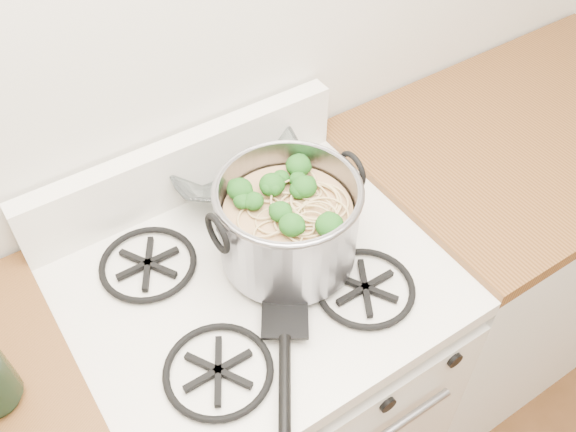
{
  "coord_description": "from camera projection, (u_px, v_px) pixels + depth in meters",
  "views": [
    {
      "loc": [
        -0.39,
        0.55,
        1.96
      ],
      "look_at": [
        0.09,
        1.27,
        1.04
      ],
      "focal_mm": 40.0,
      "sensor_mm": 36.0,
      "label": 1
    }
  ],
  "objects": [
    {
      "name": "gas_range",
      "position": [
        263.0,
        389.0,
        1.66
      ],
      "size": [
        0.76,
        0.66,
        0.92
      ],
      "color": "white",
      "rests_on": "ground"
    },
    {
      "name": "counter_right",
      "position": [
        503.0,
        240.0,
        1.98
      ],
      "size": [
        1.0,
        0.65,
        0.92
      ],
      "color": "silver",
      "rests_on": "ground"
    },
    {
      "name": "stock_pot",
      "position": [
        288.0,
        224.0,
        1.28
      ],
      "size": [
        0.32,
        0.29,
        0.2
      ],
      "color": "gray",
      "rests_on": "gas_range"
    },
    {
      "name": "spatula",
      "position": [
        285.0,
        312.0,
        1.23
      ],
      "size": [
        0.41,
        0.42,
        0.02
      ],
      "primitive_type": null,
      "rotation": [
        0.0,
        0.0,
        -0.58
      ],
      "color": "black",
      "rests_on": "gas_range"
    },
    {
      "name": "glass_bowl",
      "position": [
        234.0,
        169.0,
        1.5
      ],
      "size": [
        0.16,
        0.16,
        0.03
      ],
      "primitive_type": "imported",
      "rotation": [
        0.0,
        0.0,
        -0.32
      ],
      "color": "white",
      "rests_on": "gas_range"
    }
  ]
}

